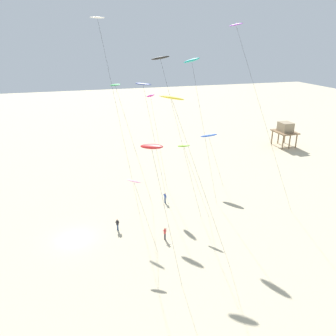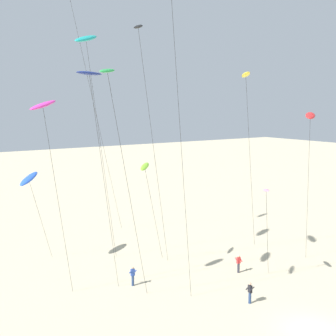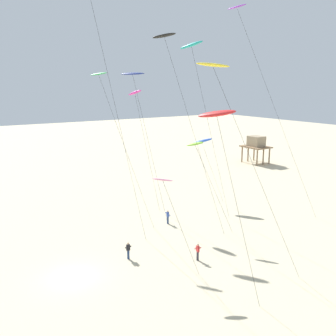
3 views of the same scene
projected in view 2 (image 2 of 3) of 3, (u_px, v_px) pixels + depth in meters
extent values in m
plane|color=beige|center=(312.00, 330.00, 31.46)|extent=(260.00, 260.00, 0.00)
cylinder|color=#262626|center=(99.00, 128.00, 50.56)|extent=(8.73, 6.54, 25.13)
ellipsoid|color=#D8339E|center=(43.00, 105.00, 32.85)|extent=(2.38, 1.35, 0.93)
cylinder|color=#262626|center=(59.00, 206.00, 35.43)|extent=(2.64, 1.99, 15.00)
ellipsoid|color=teal|center=(86.00, 39.00, 38.95)|extent=(3.00, 2.24, 1.21)
cylinder|color=#262626|center=(102.00, 158.00, 42.82)|extent=(4.17, 3.13, 20.48)
ellipsoid|color=#8CD833|center=(145.00, 166.00, 40.82)|extent=(1.79, 1.67, 0.82)
cylinder|color=#262626|center=(154.00, 215.00, 43.61)|extent=(3.64, 2.74, 9.66)
cylinder|color=#262626|center=(181.00, 137.00, 32.45)|extent=(4.75, 3.57, 25.81)
ellipsoid|color=yellow|center=(246.00, 75.00, 40.64)|extent=(2.17, 2.64, 0.61)
cylinder|color=#262626|center=(251.00, 169.00, 45.65)|extent=(6.47, 4.85, 17.63)
ellipsoid|color=navy|center=(89.00, 73.00, 32.68)|extent=(3.03, 2.37, 0.34)
cylinder|color=#262626|center=(105.00, 190.00, 35.87)|extent=(3.41, 2.56, 17.24)
ellipsoid|color=pink|center=(266.00, 190.00, 37.87)|extent=(1.41, 1.72, 0.42)
cylinder|color=#262626|center=(267.00, 234.00, 40.02)|extent=(2.73, 2.05, 8.16)
ellipsoid|color=blue|center=(29.00, 179.00, 42.45)|extent=(2.82, 2.76, 1.30)
cylinder|color=#262626|center=(41.00, 220.00, 44.58)|extent=(2.65, 1.99, 8.27)
ellipsoid|color=green|center=(107.00, 71.00, 29.12)|extent=(1.91, 1.68, 0.55)
cylinder|color=#262626|center=(130.00, 197.00, 33.37)|extent=(5.24, 3.93, 17.21)
ellipsoid|color=black|center=(138.00, 27.00, 35.89)|extent=(1.91, 2.51, 0.86)
cylinder|color=#262626|center=(155.00, 158.00, 40.67)|extent=(5.68, 4.26, 21.04)
ellipsoid|color=red|center=(310.00, 116.00, 40.97)|extent=(2.70, 2.30, 0.93)
cylinder|color=#262626|center=(308.00, 191.00, 43.68)|extent=(2.97, 2.23, 14.04)
cylinder|color=navy|center=(133.00, 281.00, 39.12)|extent=(0.22, 0.22, 0.88)
cube|color=#2D4CA5|center=(133.00, 272.00, 39.02)|extent=(0.37, 0.26, 0.58)
sphere|color=tan|center=(133.00, 268.00, 38.96)|extent=(0.20, 0.20, 0.20)
cylinder|color=#2D4CA5|center=(130.00, 272.00, 38.92)|extent=(0.17, 0.51, 0.39)
cylinder|color=#2D4CA5|center=(135.00, 271.00, 39.10)|extent=(0.17, 0.51, 0.39)
cylinder|color=#33333D|center=(238.00, 268.00, 42.12)|extent=(0.22, 0.22, 0.88)
cube|color=red|center=(239.00, 260.00, 42.02)|extent=(0.37, 0.25, 0.58)
sphere|color=beige|center=(239.00, 256.00, 41.96)|extent=(0.20, 0.20, 0.20)
cylinder|color=red|center=(241.00, 259.00, 42.11)|extent=(0.17, 0.51, 0.39)
cylinder|color=red|center=(237.00, 260.00, 41.92)|extent=(0.17, 0.51, 0.39)
cylinder|color=navy|center=(250.00, 298.00, 35.65)|extent=(0.22, 0.22, 0.88)
cube|color=black|center=(250.00, 289.00, 35.55)|extent=(0.25, 0.36, 0.58)
sphere|color=tan|center=(250.00, 284.00, 35.49)|extent=(0.20, 0.20, 0.20)
cylinder|color=black|center=(252.00, 289.00, 35.34)|extent=(0.51, 0.16, 0.39)
cylinder|color=black|center=(248.00, 287.00, 35.73)|extent=(0.51, 0.16, 0.39)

